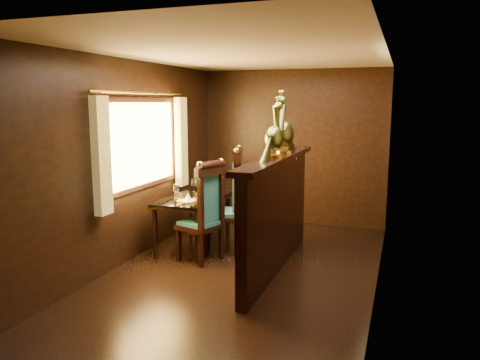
{
  "coord_description": "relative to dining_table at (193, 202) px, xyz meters",
  "views": [
    {
      "loc": [
        1.7,
        -4.94,
        1.98
      ],
      "look_at": [
        -0.15,
        0.33,
        1.05
      ],
      "focal_mm": 35.0,
      "sensor_mm": 36.0,
      "label": 1
    }
  ],
  "objects": [
    {
      "name": "ground",
      "position": [
        0.95,
        -0.69,
        -0.64
      ],
      "size": [
        5.0,
        5.0,
        0.0
      ],
      "primitive_type": "plane",
      "color": "black",
      "rests_on": "ground"
    },
    {
      "name": "room_shell",
      "position": [
        0.87,
        -0.68,
        0.94
      ],
      "size": [
        3.04,
        5.04,
        2.52
      ],
      "color": "black",
      "rests_on": "ground"
    },
    {
      "name": "partition",
      "position": [
        1.27,
        -0.39,
        0.07
      ],
      "size": [
        0.26,
        2.7,
        1.36
      ],
      "color": "black",
      "rests_on": "ground"
    },
    {
      "name": "dining_table",
      "position": [
        0.0,
        0.0,
        0.0
      ],
      "size": [
        0.73,
        1.2,
        0.91
      ],
      "rotation": [
        0.0,
        0.0,
        -0.0
      ],
      "color": "black",
      "rests_on": "ground"
    },
    {
      "name": "chair_left",
      "position": [
        0.4,
        -0.47,
        0.04
      ],
      "size": [
        0.6,
        0.61,
        1.3
      ],
      "rotation": [
        0.0,
        0.0,
        -0.33
      ],
      "color": "black",
      "rests_on": "ground"
    },
    {
      "name": "chair_right",
      "position": [
        0.54,
        0.04,
        0.1
      ],
      "size": [
        0.63,
        0.65,
        1.42
      ],
      "rotation": [
        0.0,
        0.0,
        0.27
      ],
      "color": "black",
      "rests_on": "ground"
    },
    {
      "name": "peacock_left",
      "position": [
        1.28,
        -0.57,
        1.06
      ],
      "size": [
        0.22,
        0.57,
        0.68
      ],
      "primitive_type": null,
      "color": "#1B5235",
      "rests_on": "partition"
    },
    {
      "name": "peacock_right",
      "position": [
        1.28,
        -0.09,
        1.1
      ],
      "size": [
        0.24,
        0.64,
        0.76
      ],
      "primitive_type": null,
      "color": "#1B5235",
      "rests_on": "partition"
    }
  ]
}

